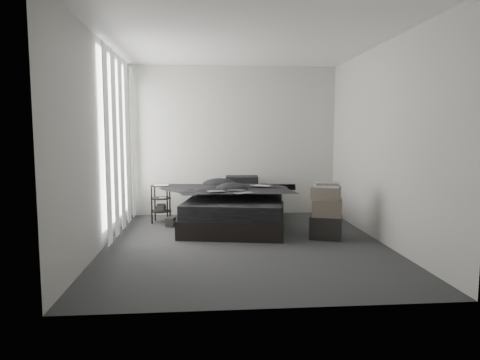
{
  "coord_description": "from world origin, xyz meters",
  "views": [
    {
      "loc": [
        -0.52,
        -5.44,
        1.43
      ],
      "look_at": [
        0.0,
        0.8,
        0.75
      ],
      "focal_mm": 32.0,
      "sensor_mm": 36.0,
      "label": 1
    }
  ],
  "objects": [
    {
      "name": "duvet",
      "position": [
        -0.05,
        0.97,
        0.57
      ],
      "size": [
        1.68,
        1.86,
        0.22
      ],
      "primitive_type": "imported",
      "rotation": [
        0.0,
        0.0,
        -0.18
      ],
      "color": "black",
      "rests_on": "mattress"
    },
    {
      "name": "side_stand",
      "position": [
        -1.23,
        1.46,
        0.3
      ],
      "size": [
        0.35,
        0.35,
        0.6
      ],
      "primitive_type": "cylinder",
      "rotation": [
        0.0,
        0.0,
        -0.09
      ],
      "color": "black",
      "rests_on": "floor"
    },
    {
      "name": "ceiling",
      "position": [
        0.0,
        0.0,
        2.6
      ],
      "size": [
        3.6,
        4.2,
        0.01
      ],
      "primitive_type": "cube",
      "color": "white",
      "rests_on": "ground"
    },
    {
      "name": "laptop",
      "position": [
        0.32,
        1.0,
        0.7
      ],
      "size": [
        0.36,
        0.32,
        0.02
      ],
      "primitive_type": "imported",
      "rotation": [
        0.0,
        0.0,
        -0.5
      ],
      "color": "silver",
      "rests_on": "duvet"
    },
    {
      "name": "window_left",
      "position": [
        -1.78,
        0.9,
        1.35
      ],
      "size": [
        0.02,
        2.0,
        2.3
      ],
      "primitive_type": "cube",
      "color": "white",
      "rests_on": "wall_left"
    },
    {
      "name": "pillow_lower",
      "position": [
        0.05,
        1.76,
        0.53
      ],
      "size": [
        0.64,
        0.49,
        0.13
      ],
      "primitive_type": "cube",
      "rotation": [
        0.0,
        0.0,
        -0.18
      ],
      "color": "black",
      "rests_on": "mattress"
    },
    {
      "name": "comic_c",
      "position": [
        0.01,
        0.35,
        0.7
      ],
      "size": [
        0.28,
        0.24,
        0.01
      ],
      "primitive_type": "cube",
      "rotation": [
        0.0,
        0.0,
        0.43
      ],
      "color": "black",
      "rests_on": "duvet"
    },
    {
      "name": "comic_b",
      "position": [
        -0.06,
        0.65,
        0.7
      ],
      "size": [
        0.28,
        0.24,
        0.01
      ],
      "primitive_type": "cube",
      "rotation": [
        0.0,
        0.0,
        -0.39
      ],
      "color": "black",
      "rests_on": "duvet"
    },
    {
      "name": "mattress",
      "position": [
        -0.04,
        1.02,
        0.36
      ],
      "size": [
        1.7,
        2.08,
        0.2
      ],
      "primitive_type": "cube",
      "rotation": [
        0.0,
        0.0,
        -0.18
      ],
      "color": "black",
      "rests_on": "bed"
    },
    {
      "name": "pillow_upper",
      "position": [
        0.11,
        1.73,
        0.65
      ],
      "size": [
        0.56,
        0.41,
        0.12
      ],
      "primitive_type": "cube",
      "rotation": [
        0.0,
        0.0,
        -0.08
      ],
      "color": "black",
      "rests_on": "pillow_lower"
    },
    {
      "name": "curtain_left",
      "position": [
        -1.73,
        0.9,
        1.28
      ],
      "size": [
        0.06,
        2.12,
        2.48
      ],
      "primitive_type": "cube",
      "color": "white",
      "rests_on": "wall_left"
    },
    {
      "name": "floor",
      "position": [
        0.0,
        0.0,
        0.0
      ],
      "size": [
        3.6,
        4.2,
        0.01
      ],
      "primitive_type": "cube",
      "color": "#303033",
      "rests_on": "ground"
    },
    {
      "name": "bed",
      "position": [
        -0.04,
        1.02,
        0.13
      ],
      "size": [
        1.77,
        2.14,
        0.26
      ],
      "primitive_type": "cube",
      "rotation": [
        0.0,
        0.0,
        -0.18
      ],
      "color": "black",
      "rests_on": "floor"
    },
    {
      "name": "box_mid",
      "position": [
        1.14,
        0.18,
        0.43
      ],
      "size": [
        0.47,
        0.41,
        0.24
      ],
      "primitive_type": "cube",
      "rotation": [
        0.0,
        0.0,
        -0.3
      ],
      "color": "#62574D",
      "rests_on": "box_lower"
    },
    {
      "name": "wall_front",
      "position": [
        0.0,
        -2.1,
        1.3
      ],
      "size": [
        3.6,
        0.01,
        2.6
      ],
      "primitive_type": "cube",
      "color": "#BCBCB7",
      "rests_on": "ground"
    },
    {
      "name": "box_upper",
      "position": [
        1.12,
        0.2,
        0.63
      ],
      "size": [
        0.46,
        0.43,
        0.16
      ],
      "primitive_type": "cube",
      "rotation": [
        0.0,
        0.0,
        -0.42
      ],
      "color": "#62574D",
      "rests_on": "box_mid"
    },
    {
      "name": "art_book_white",
      "position": [
        1.13,
        0.19,
        0.73
      ],
      "size": [
        0.39,
        0.35,
        0.03
      ],
      "primitive_type": "cube",
      "rotation": [
        0.0,
        0.0,
        -0.37
      ],
      "color": "silver",
      "rests_on": "box_upper"
    },
    {
      "name": "comic_a",
      "position": [
        -0.36,
        0.56,
        0.69
      ],
      "size": [
        0.27,
        0.2,
        0.01
      ],
      "primitive_type": "cube",
      "rotation": [
        0.0,
        0.0,
        0.2
      ],
      "color": "black",
      "rests_on": "duvet"
    },
    {
      "name": "art_book_snake",
      "position": [
        1.14,
        0.18,
        0.76
      ],
      "size": [
        0.36,
        0.32,
        0.03
      ],
      "primitive_type": "cube",
      "rotation": [
        0.0,
        0.0,
        -0.26
      ],
      "color": "silver",
      "rests_on": "art_book_white"
    },
    {
      "name": "wall_right",
      "position": [
        1.8,
        0.0,
        1.3
      ],
      "size": [
        0.01,
        4.2,
        2.6
      ],
      "primitive_type": "cube",
      "color": "#BCBCB7",
      "rests_on": "ground"
    },
    {
      "name": "wall_left",
      "position": [
        -1.8,
        0.0,
        1.3
      ],
      "size": [
        0.01,
        4.2,
        2.6
      ],
      "primitive_type": "cube",
      "color": "#BCBCB7",
      "rests_on": "ground"
    },
    {
      "name": "box_lower",
      "position": [
        1.13,
        0.19,
        0.16
      ],
      "size": [
        0.51,
        0.46,
        0.31
      ],
      "primitive_type": "cube",
      "rotation": [
        0.0,
        0.0,
        -0.37
      ],
      "color": "black",
      "rests_on": "floor"
    },
    {
      "name": "floor_books",
      "position": [
        -1.05,
        1.14,
        0.06
      ],
      "size": [
        0.15,
        0.2,
        0.13
      ],
      "primitive_type": "cube",
      "rotation": [
        0.0,
        0.0,
        -0.11
      ],
      "color": "black",
      "rests_on": "floor"
    },
    {
      "name": "wall_back",
      "position": [
        0.0,
        2.1,
        1.3
      ],
      "size": [
        3.6,
        0.01,
        2.6
      ],
      "primitive_type": "cube",
      "color": "#BCBCB7",
      "rests_on": "ground"
    },
    {
      "name": "papers",
      "position": [
        -1.22,
        1.45,
        0.6
      ],
      "size": [
        0.24,
        0.19,
        0.01
      ],
      "primitive_type": "cube",
      "rotation": [
        0.0,
        0.0,
        0.09
      ],
      "color": "white",
      "rests_on": "side_stand"
    }
  ]
}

